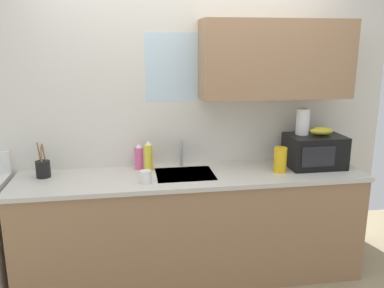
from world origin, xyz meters
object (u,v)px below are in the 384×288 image
Objects in this scene: microwave at (314,151)px; paper_towel_roll at (303,122)px; dish_soap_bottle_pink at (139,157)px; cereal_canister at (280,160)px; utensil_crock at (43,169)px; banana_bunch at (322,131)px; dish_soap_bottle_yellow at (149,156)px; mug_white at (146,177)px.

microwave is 2.09× the size of paper_towel_roll.
dish_soap_bottle_pink is 1.16m from cereal_canister.
utensil_crock is (-0.74, -0.10, -0.03)m from dish_soap_bottle_pink.
microwave is at bearing -178.23° from banana_bunch.
cereal_canister is (1.12, -0.27, 0.00)m from dish_soap_bottle_pink.
banana_bunch is 0.79× the size of dish_soap_bottle_yellow.
banana_bunch is 2.27m from utensil_crock.
utensil_crock is (-2.21, 0.07, -0.06)m from microwave.
banana_bunch is 0.18m from paper_towel_roll.
banana_bunch is at bearing 1.77° from microwave.
dish_soap_bottle_yellow is 1.07m from cereal_canister.
cereal_canister is at bearing -163.83° from microwave.
dish_soap_bottle_yellow is at bearing 175.49° from microwave.
dish_soap_bottle_pink is at bearing 175.07° from paper_towel_roll.
mug_white is 0.82m from utensil_crock.
microwave is 2.25× the size of cereal_canister.
mug_white is at bearing -169.76° from paper_towel_roll.
paper_towel_roll is 0.78× the size of utensil_crock.
banana_bunch is 2.11× the size of mug_white.
cereal_canister is at bearing -13.38° from dish_soap_bottle_pink.
utensil_crock is (-0.78, 0.26, 0.02)m from mug_white.
dish_soap_bottle_yellow is 0.82m from utensil_crock.
mug_white is at bearing -84.13° from dish_soap_bottle_pink.
dish_soap_bottle_yellow is at bearing 168.78° from cereal_canister.
dish_soap_bottle_pink is 0.75m from utensil_crock.
microwave is 0.36m from cereal_canister.
dish_soap_bottle_yellow is (-1.39, 0.11, -0.02)m from microwave.
dish_soap_bottle_yellow is at bearing 82.35° from mug_white.
dish_soap_bottle_pink is 1.06× the size of cereal_canister.
dish_soap_bottle_pink is (-1.46, 0.17, -0.03)m from microwave.
dish_soap_bottle_yellow is (-1.44, 0.11, -0.19)m from banana_bunch.
mug_white is (-1.33, -0.24, -0.33)m from paper_towel_roll.
microwave is at bearing -1.85° from utensil_crock.
utensil_crock is at bearing 178.15° from microwave.
microwave is 1.82× the size of dish_soap_bottle_yellow.
dish_soap_bottle_yellow is 1.23× the size of cereal_canister.
dish_soap_bottle_pink reaches higher than cereal_canister.
cereal_canister is at bearing -165.62° from banana_bunch.
paper_towel_roll is 1.40m from dish_soap_bottle_pink.
dish_soap_bottle_yellow is 0.90× the size of utensil_crock.
dish_soap_bottle_yellow is at bearing -37.86° from dish_soap_bottle_pink.
banana_bunch is at bearing 14.38° from cereal_canister.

